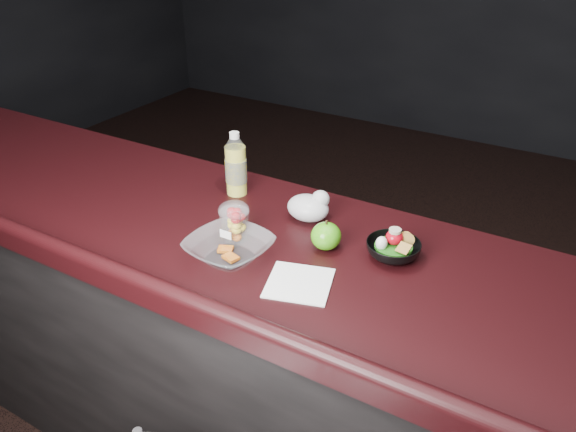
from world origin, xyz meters
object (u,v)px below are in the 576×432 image
(fruit_cup, at_px, (234,222))
(green_apple, at_px, (326,236))
(lemonade_bottle, at_px, (236,168))
(takeout_bowl, at_px, (229,248))
(snack_bowl, at_px, (393,248))

(fruit_cup, bearing_deg, green_apple, 21.91)
(fruit_cup, height_order, green_apple, fruit_cup)
(fruit_cup, distance_m, green_apple, 0.26)
(lemonade_bottle, distance_m, green_apple, 0.44)
(fruit_cup, xyz_separation_m, takeout_bowl, (0.03, -0.08, -0.04))
(fruit_cup, bearing_deg, snack_bowl, 19.74)
(takeout_bowl, bearing_deg, snack_bowl, 30.59)
(green_apple, bearing_deg, takeout_bowl, -139.93)
(green_apple, distance_m, takeout_bowl, 0.27)
(green_apple, relative_size, takeout_bowl, 0.36)
(fruit_cup, xyz_separation_m, snack_bowl, (0.42, 0.15, -0.04))
(fruit_cup, height_order, takeout_bowl, fruit_cup)
(snack_bowl, distance_m, takeout_bowl, 0.44)
(lemonade_bottle, height_order, takeout_bowl, lemonade_bottle)
(lemonade_bottle, xyz_separation_m, snack_bowl, (0.58, -0.10, -0.06))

